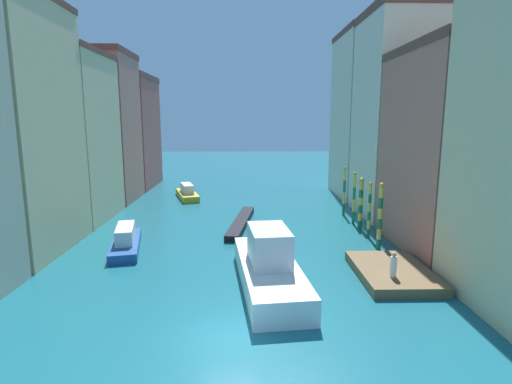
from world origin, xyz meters
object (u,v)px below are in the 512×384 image
Objects in this scene: person_on_dock at (394,265)px; motorboat_1 at (126,241)px; vaporetto_white at (269,267)px; mooring_pole_3 at (354,198)px; motorboat_0 at (187,193)px; waterfront_dock at (392,272)px; mooring_pole_4 at (344,190)px; gondola_black at (241,222)px; mooring_pole_0 at (380,216)px; mooring_pole_2 at (361,203)px; mooring_pole_1 at (369,210)px.

person_on_dock is 18.35m from motorboat_1.
mooring_pole_3 is at bearing 58.28° from vaporetto_white.
person_on_dock is 30.22m from motorboat_0.
waterfront_dock is at bearing -18.02° from motorboat_1.
gondola_black is (-9.99, -3.64, -2.17)m from mooring_pole_4.
mooring_pole_0 is 10.60m from mooring_pole_4.
mooring_pole_2 is 10.49m from gondola_black.
vaporetto_white is at bearing -143.01° from mooring_pole_0.
vaporetto_white is (-8.43, -9.25, -1.15)m from mooring_pole_1.
vaporetto_white is (-8.27, -16.83, -1.33)m from mooring_pole_4.
mooring_pole_1 is at bearing -91.65° from mooring_pole_2.
mooring_pole_0 is at bearing -90.61° from mooring_pole_3.
person_on_dock is at bearing -22.64° from motorboat_1.
mooring_pole_3 is at bearing 96.31° from mooring_pole_2.
waterfront_dock is 1.43× the size of mooring_pole_2.
mooring_pole_0 is 1.04× the size of mooring_pole_3.
mooring_pole_1 is 4.24m from mooring_pole_3.
mooring_pole_4 is (1.33, 17.12, 1.21)m from person_on_dock.
mooring_pole_4 reaches higher than motorboat_1.
mooring_pole_3 is at bearing 1.70° from gondola_black.
mooring_pole_0 is 1.10× the size of mooring_pole_1.
mooring_pole_4 reaches higher than mooring_pole_3.
motorboat_0 is at bearing 151.48° from mooring_pole_4.
mooring_pole_0 is at bearing -1.70° from motorboat_1.
mooring_pole_0 is (1.32, 6.52, 1.27)m from person_on_dock.
person_on_dock is 0.30× the size of mooring_pole_4.
waterfront_dock is at bearing -94.19° from mooring_pole_3.
motorboat_1 is (-18.49, -5.20, -1.63)m from mooring_pole_2.
mooring_pole_4 is 20.92m from motorboat_1.
mooring_pole_4 is at bearing 28.87° from motorboat_1.
waterfront_dock is at bearing 8.42° from vaporetto_white.
motorboat_0 is (-8.27, 25.81, -0.49)m from vaporetto_white.
waterfront_dock is 15.16m from gondola_black.
mooring_pole_3 is at bearing -88.79° from mooring_pole_4.
mooring_pole_1 is 0.93× the size of mooring_pole_4.
mooring_pole_3 is (0.08, 7.26, -0.11)m from mooring_pole_0.
waterfront_dock is 1.75m from person_on_dock.
waterfront_dock is 18.32m from motorboat_1.
mooring_pole_0 is 0.46× the size of gondola_black.
mooring_pole_1 is at bearing 7.69° from motorboat_1.
person_on_dock is 0.31× the size of mooring_pole_3.
mooring_pole_0 reaches higher than waterfront_dock.
mooring_pole_4 is (0.84, 15.73, 2.15)m from waterfront_dock.
mooring_pole_2 is 0.92× the size of mooring_pole_4.
mooring_pole_3 is at bearing 89.39° from mooring_pole_0.
mooring_pole_4 reaches higher than person_on_dock.
person_on_dock is 0.33× the size of mooring_pole_2.
mooring_pole_3 is (0.91, 12.39, 2.10)m from waterfront_dock.
mooring_pole_4 is at bearing 92.82° from mooring_pole_2.
person_on_dock is at bearing -95.79° from mooring_pole_3.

